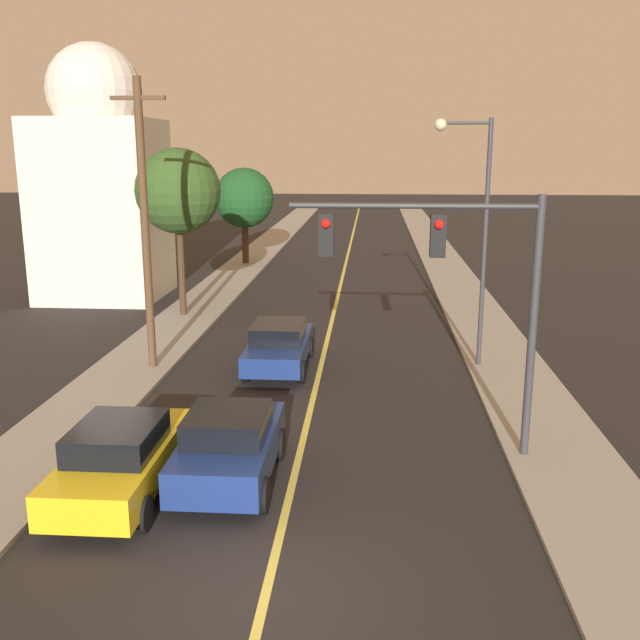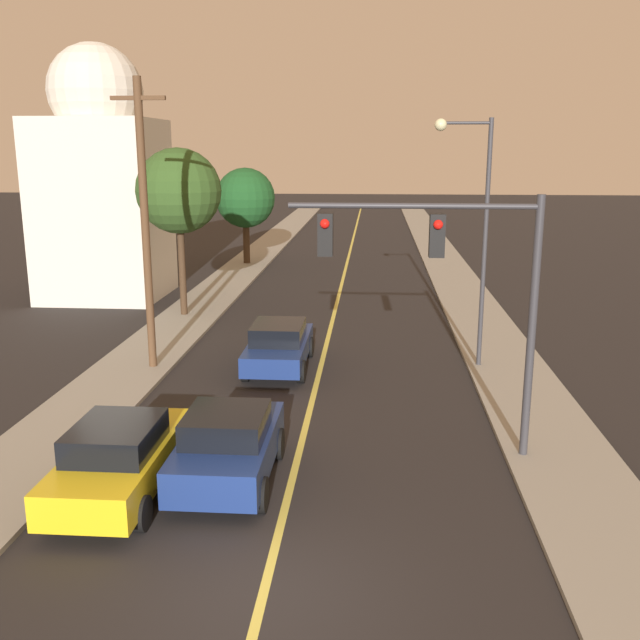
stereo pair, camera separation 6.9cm
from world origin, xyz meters
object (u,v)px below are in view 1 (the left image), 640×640
car_near_lane_front (229,446)px  domed_building_left (101,181)px  car_near_lane_second (279,345)px  traffic_signal_mast (452,270)px  tree_left_far (244,198)px  tree_left_near (178,192)px  utility_pole_left (145,222)px  car_outer_lane_front (121,458)px  streetlamp_right (474,212)px

car_near_lane_front → domed_building_left: (-9.36, 18.35, 4.46)m
car_near_lane_second → traffic_signal_mast: traffic_signal_mast is taller
car_near_lane_front → car_near_lane_second: (0.00, 7.80, -0.05)m
domed_building_left → tree_left_far: bearing=63.8°
car_near_lane_front → car_near_lane_second: 7.80m
car_near_lane_front → tree_left_far: tree_left_far is taller
traffic_signal_mast → tree_left_far: traffic_signal_mast is taller
tree_left_near → tree_left_far: (0.19, 13.50, -1.16)m
utility_pole_left → tree_left_near: 7.16m
car_outer_lane_front → utility_pole_left: (-1.88, 8.12, 3.79)m
car_outer_lane_front → traffic_signal_mast: size_ratio=0.76×
car_near_lane_front → traffic_signal_mast: 5.88m
traffic_signal_mast → domed_building_left: 21.75m
utility_pole_left → tree_left_near: size_ratio=1.29×
streetlamp_right → tree_left_near: (-10.65, 6.15, 0.20)m
car_near_lane_second → utility_pole_left: size_ratio=0.50×
car_outer_lane_front → tree_left_far: (-2.59, 28.71, 3.11)m
car_near_lane_second → tree_left_far: 20.97m
tree_left_near → domed_building_left: size_ratio=0.59×
traffic_signal_mast → tree_left_far: 27.93m
utility_pole_left → tree_left_near: bearing=97.2°
car_near_lane_front → domed_building_left: 21.07m
car_near_lane_second → utility_pole_left: 5.47m
car_near_lane_second → domed_building_left: size_ratio=0.39×
streetlamp_right → domed_building_left: (-15.21, 9.99, 0.41)m
car_near_lane_front → tree_left_near: 15.87m
traffic_signal_mast → utility_pole_left: 10.23m
tree_left_far → domed_building_left: bearing=-116.2°
streetlamp_right → utility_pole_left: (-9.75, -0.93, -0.28)m
car_near_lane_second → car_outer_lane_front: bearing=-103.4°
traffic_signal_mast → tree_left_far: size_ratio=1.03×
tree_left_near → utility_pole_left: bearing=-82.8°
car_near_lane_second → domed_building_left: 14.80m
streetlamp_right → utility_pole_left: bearing=-174.5°
car_near_lane_front → streetlamp_right: streetlamp_right is taller
car_near_lane_front → traffic_signal_mast: traffic_signal_mast is taller
traffic_signal_mast → streetlamp_right: (1.34, 6.74, 0.64)m
car_near_lane_front → car_outer_lane_front: bearing=-160.9°
car_near_lane_front → traffic_signal_mast: size_ratio=0.68×
traffic_signal_mast → car_outer_lane_front: bearing=-160.5°
domed_building_left → car_outer_lane_front: bearing=-68.9°
car_near_lane_front → utility_pole_left: utility_pole_left is taller
car_near_lane_front → streetlamp_right: bearing=55.0°
car_outer_lane_front → domed_building_left: size_ratio=0.39×
car_near_lane_front → car_near_lane_second: size_ratio=0.89×
streetlamp_right → utility_pole_left: utility_pole_left is taller
traffic_signal_mast → streetlamp_right: 6.90m
streetlamp_right → car_outer_lane_front: bearing=-131.0°
car_outer_lane_front → traffic_signal_mast: (6.53, 2.32, 3.43)m
streetlamp_right → tree_left_near: size_ratio=1.12×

